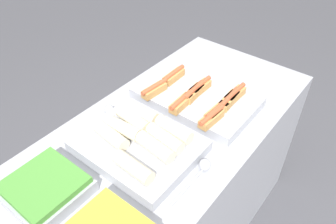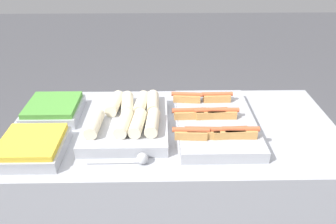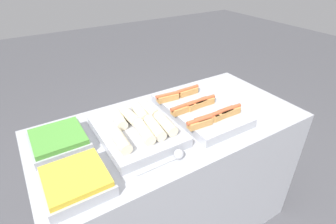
{
  "view_description": "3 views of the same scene",
  "coord_description": "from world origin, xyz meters",
  "px_view_note": "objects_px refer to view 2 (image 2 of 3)",
  "views": [
    {
      "loc": [
        -0.87,
        -0.67,
        1.87
      ],
      "look_at": [
        -0.03,
        0.0,
        0.96
      ],
      "focal_mm": 35.0,
      "sensor_mm": 36.0,
      "label": 1
    },
    {
      "loc": [
        -0.05,
        -1.29,
        1.71
      ],
      "look_at": [
        -0.03,
        0.0,
        0.96
      ],
      "focal_mm": 35.0,
      "sensor_mm": 36.0,
      "label": 2
    },
    {
      "loc": [
        -0.67,
        -1.03,
        1.71
      ],
      "look_at": [
        -0.03,
        0.0,
        0.96
      ],
      "focal_mm": 28.0,
      "sensor_mm": 36.0,
      "label": 3
    }
  ],
  "objects_px": {
    "serving_spoon_near": "(138,159)",
    "serving_spoon_far": "(144,97)",
    "tray_side_front": "(32,147)",
    "tray_hotdogs": "(214,121)",
    "tray_side_back": "(54,109)",
    "tray_wraps": "(128,119)"
  },
  "relations": [
    {
      "from": "tray_side_front",
      "to": "serving_spoon_far",
      "type": "xyz_separation_m",
      "value": [
        0.44,
        0.46,
        -0.02
      ]
    },
    {
      "from": "tray_side_back",
      "to": "serving_spoon_far",
      "type": "bearing_deg",
      "value": 19.29
    },
    {
      "from": "tray_side_back",
      "to": "tray_side_front",
      "type": "bearing_deg",
      "value": -90.0
    },
    {
      "from": "serving_spoon_far",
      "to": "tray_side_back",
      "type": "bearing_deg",
      "value": -160.71
    },
    {
      "from": "tray_wraps",
      "to": "tray_side_front",
      "type": "bearing_deg",
      "value": -152.31
    },
    {
      "from": "serving_spoon_far",
      "to": "tray_hotdogs",
      "type": "bearing_deg",
      "value": -39.18
    },
    {
      "from": "tray_side_front",
      "to": "tray_hotdogs",
      "type": "bearing_deg",
      "value": 13.74
    },
    {
      "from": "serving_spoon_near",
      "to": "serving_spoon_far",
      "type": "xyz_separation_m",
      "value": [
        0.0,
        0.53,
        -0.0
      ]
    },
    {
      "from": "tray_side_back",
      "to": "serving_spoon_near",
      "type": "xyz_separation_m",
      "value": [
        0.43,
        -0.38,
        -0.02
      ]
    },
    {
      "from": "tray_hotdogs",
      "to": "tray_side_front",
      "type": "bearing_deg",
      "value": -166.26
    },
    {
      "from": "serving_spoon_near",
      "to": "serving_spoon_far",
      "type": "distance_m",
      "value": 0.53
    },
    {
      "from": "serving_spoon_far",
      "to": "tray_wraps",
      "type": "bearing_deg",
      "value": -103.23
    },
    {
      "from": "tray_side_back",
      "to": "serving_spoon_far",
      "type": "xyz_separation_m",
      "value": [
        0.44,
        0.15,
        -0.02
      ]
    },
    {
      "from": "tray_wraps",
      "to": "serving_spoon_far",
      "type": "relative_size",
      "value": 1.87
    },
    {
      "from": "tray_side_front",
      "to": "serving_spoon_near",
      "type": "distance_m",
      "value": 0.44
    },
    {
      "from": "tray_hotdogs",
      "to": "tray_wraps",
      "type": "relative_size",
      "value": 1.19
    },
    {
      "from": "serving_spoon_far",
      "to": "serving_spoon_near",
      "type": "bearing_deg",
      "value": -90.26
    },
    {
      "from": "tray_side_back",
      "to": "serving_spoon_near",
      "type": "height_order",
      "value": "tray_side_back"
    },
    {
      "from": "tray_wraps",
      "to": "tray_hotdogs",
      "type": "bearing_deg",
      "value": -1.1
    },
    {
      "from": "tray_hotdogs",
      "to": "serving_spoon_near",
      "type": "relative_size",
      "value": 2.3
    },
    {
      "from": "tray_wraps",
      "to": "tray_side_front",
      "type": "distance_m",
      "value": 0.42
    },
    {
      "from": "tray_hotdogs",
      "to": "serving_spoon_near",
      "type": "xyz_separation_m",
      "value": [
        -0.34,
        -0.26,
        -0.01
      ]
    }
  ]
}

